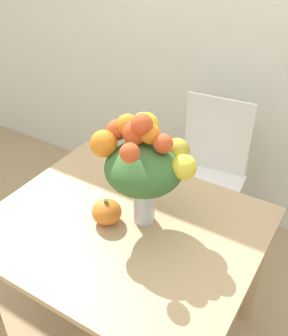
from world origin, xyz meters
name	(u,v)px	position (x,y,z in m)	size (l,w,h in m)	color
ground_plane	(128,328)	(0.00, 0.00, 0.00)	(12.00, 12.00, 0.00)	tan
wall_back	(244,15)	(0.00, 1.24, 1.35)	(8.00, 0.06, 2.70)	silver
dining_table	(124,242)	(0.00, 0.00, 0.64)	(1.12, 0.93, 0.75)	tan
flower_vase	(144,162)	(0.05, 0.08, 1.04)	(0.41, 0.32, 0.50)	silver
pumpkin	(107,212)	(-0.07, -0.02, 0.80)	(0.13, 0.13, 0.12)	orange
dining_chair_near_window	(207,176)	(0.04, 0.83, 0.50)	(0.46, 0.46, 0.96)	white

